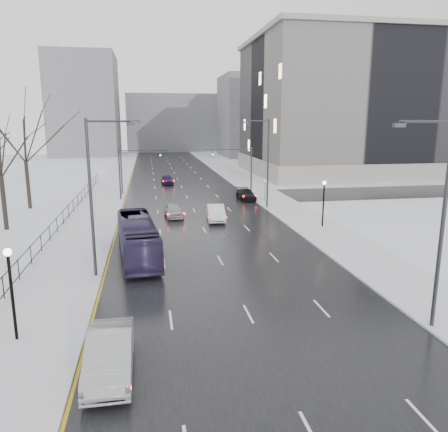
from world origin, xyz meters
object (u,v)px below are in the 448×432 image
tree_park_e (30,209)px  bus (138,238)px  streetlight_r_near (439,215)px  streetlight_l_near (94,191)px  tree_park_d (7,231)px  sedan_left_near (110,354)px  lamppost_r_mid (324,197)px  no_uturn_sign (265,183)px  sedan_right_near (216,213)px  mast_signal_left (128,168)px  streetlight_l_far (122,153)px  streetlight_r_mid (266,159)px  sedan_center_near (173,210)px  sedan_right_far (246,194)px  lamppost_l (11,281)px  sedan_center_far (167,180)px  mast_signal_right (243,166)px

tree_park_e → bus: (12.40, -20.32, 1.49)m
streetlight_r_near → streetlight_l_near: (-16.33, 10.00, 0.00)m
tree_park_d → sedan_left_near: (11.20, -25.32, 0.87)m
lamppost_r_mid → no_uturn_sign: bearing=97.3°
sedan_left_near → sedan_right_near: sedan_left_near is taller
tree_park_e → streetlight_r_near: streetlight_r_near is taller
mast_signal_left → streetlight_l_far: bearing=101.9°
streetlight_r_mid → streetlight_l_near: 25.82m
streetlight_r_near → bus: bearing=135.6°
sedan_center_near → no_uturn_sign: bearing=26.5°
streetlight_l_far → sedan_right_far: streetlight_l_far is taller
tree_park_e → mast_signal_left: tree_park_e is taller
tree_park_d → lamppost_l: bearing=-72.8°
mast_signal_left → no_uturn_sign: (16.53, -4.00, -1.81)m
sedan_center_near → streetlight_l_near: bearing=-113.3°
sedan_left_near → lamppost_l: bearing=142.3°
sedan_right_near → sedan_right_far: (5.56, 10.94, -0.12)m
streetlight_l_far → mast_signal_left: size_ratio=1.54×
no_uturn_sign → sedan_right_near: no_uturn_sign is taller
tree_park_d → streetlight_r_mid: streetlight_r_mid is taller
tree_park_d → sedan_center_far: 31.53m
streetlight_r_near → streetlight_r_mid: (0.00, 30.00, 0.00)m
streetlight_r_near → sedan_right_near: size_ratio=2.09×
tree_park_d → streetlight_l_near: (9.63, -14.00, 5.62)m
streetlight_l_far → bus: (2.37, -28.32, -4.13)m
lamppost_r_mid → sedan_center_near: size_ratio=1.02×
tree_park_d → mast_signal_right: (25.13, 14.00, 4.11)m
tree_park_d → tree_park_e: tree_park_e is taller
bus → sedan_center_far: bus is taller
tree_park_e → sedan_center_far: (16.22, 17.26, 0.75)m
streetlight_r_mid → lamppost_l: bearing=-124.4°
mast_signal_right → streetlight_l_near: bearing=-119.0°
tree_park_d → streetlight_l_far: streetlight_l_far is taller
lamppost_r_mid → bus: bearing=-159.4°
lamppost_r_mid → no_uturn_sign: size_ratio=1.59×
sedan_center_far → streetlight_l_far: bearing=-126.9°
streetlight_r_near → tree_park_d: bearing=137.3°
streetlight_r_mid → sedan_center_far: (-10.15, 21.26, -4.87)m
streetlight_l_near → streetlight_l_far: bearing=90.0°
no_uturn_sign → sedan_right_far: size_ratio=0.59×
streetlight_r_mid → mast_signal_right: streetlight_r_mid is taller
mast_signal_left → lamppost_r_mid: bearing=-44.5°
streetlight_l_near → tree_park_e: bearing=112.7°
sedan_right_far → bus: bearing=-122.6°
streetlight_r_near → sedan_right_far: 36.03m
mast_signal_left → sedan_right_far: (14.53, -2.32, -3.40)m
streetlight_r_near → mast_signal_left: (-15.49, 38.00, -1.51)m
no_uturn_sign → streetlight_r_near: bearing=-91.7°
streetlight_r_near → mast_signal_right: (-0.84, 38.00, -1.51)m
streetlight_l_near → lamppost_l: bearing=-109.5°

